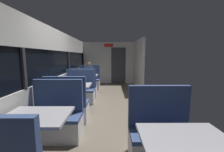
% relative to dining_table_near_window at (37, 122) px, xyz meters
% --- Properties ---
extents(ground_plane, '(3.30, 9.20, 0.02)m').
position_rel_dining_table_near_window_xyz_m(ground_plane, '(0.89, 2.09, -0.65)').
color(ground_plane, '#665B4C').
extents(carriage_window_panel_left, '(0.09, 8.48, 2.30)m').
position_rel_dining_table_near_window_xyz_m(carriage_window_panel_left, '(-0.56, 2.09, 0.47)').
color(carriage_window_panel_left, beige).
rests_on(carriage_window_panel_left, ground_plane).
extents(carriage_end_bulkhead, '(2.90, 0.11, 2.30)m').
position_rel_dining_table_near_window_xyz_m(carriage_end_bulkhead, '(0.95, 6.28, 0.50)').
color(carriage_end_bulkhead, beige).
rests_on(carriage_end_bulkhead, ground_plane).
extents(carriage_aisle_panel_right, '(0.08, 2.40, 2.30)m').
position_rel_dining_table_near_window_xyz_m(carriage_aisle_panel_right, '(2.34, 5.09, 0.51)').
color(carriage_aisle_panel_right, beige).
rests_on(carriage_aisle_panel_right, ground_plane).
extents(dining_table_near_window, '(0.90, 0.70, 0.74)m').
position_rel_dining_table_near_window_xyz_m(dining_table_near_window, '(0.00, 0.00, 0.00)').
color(dining_table_near_window, '#9E9EA3').
rests_on(dining_table_near_window, ground_plane).
extents(bench_near_window_facing_entry, '(0.95, 0.50, 1.10)m').
position_rel_dining_table_near_window_xyz_m(bench_near_window_facing_entry, '(0.00, 0.70, -0.31)').
color(bench_near_window_facing_entry, silver).
rests_on(bench_near_window_facing_entry, ground_plane).
extents(dining_table_mid_window, '(0.90, 0.70, 0.74)m').
position_rel_dining_table_near_window_xyz_m(dining_table_mid_window, '(0.00, 2.12, 0.00)').
color(dining_table_mid_window, '#9E9EA3').
rests_on(dining_table_mid_window, ground_plane).
extents(bench_mid_window_facing_end, '(0.95, 0.50, 1.10)m').
position_rel_dining_table_near_window_xyz_m(bench_mid_window_facing_end, '(0.00, 1.42, -0.31)').
color(bench_mid_window_facing_end, silver).
rests_on(bench_mid_window_facing_end, ground_plane).
extents(bench_mid_window_facing_entry, '(0.95, 0.50, 1.10)m').
position_rel_dining_table_near_window_xyz_m(bench_mid_window_facing_entry, '(0.00, 2.82, -0.31)').
color(bench_mid_window_facing_entry, silver).
rests_on(bench_mid_window_facing_entry, ground_plane).
extents(dining_table_far_window, '(0.90, 0.70, 0.74)m').
position_rel_dining_table_near_window_xyz_m(dining_table_far_window, '(0.00, 4.24, 0.00)').
color(dining_table_far_window, '#9E9EA3').
rests_on(dining_table_far_window, ground_plane).
extents(bench_far_window_facing_end, '(0.95, 0.50, 1.10)m').
position_rel_dining_table_near_window_xyz_m(bench_far_window_facing_end, '(0.00, 3.54, -0.31)').
color(bench_far_window_facing_end, silver).
rests_on(bench_far_window_facing_end, ground_plane).
extents(bench_far_window_facing_entry, '(0.95, 0.50, 1.10)m').
position_rel_dining_table_near_window_xyz_m(bench_far_window_facing_entry, '(0.00, 4.94, -0.31)').
color(bench_far_window_facing_entry, silver).
rests_on(bench_far_window_facing_entry, ground_plane).
extents(dining_table_front_aisle, '(0.90, 0.70, 0.74)m').
position_rel_dining_table_near_window_xyz_m(dining_table_front_aisle, '(1.79, -0.60, 0.00)').
color(dining_table_front_aisle, '#9E9EA3').
rests_on(dining_table_front_aisle, ground_plane).
extents(bench_front_aisle_facing_entry, '(0.95, 0.50, 1.10)m').
position_rel_dining_table_near_window_xyz_m(bench_front_aisle_facing_entry, '(1.79, 0.10, -0.31)').
color(bench_front_aisle_facing_entry, silver).
rests_on(bench_front_aisle_facing_entry, ground_plane).
extents(seated_passenger, '(0.47, 0.55, 1.26)m').
position_rel_dining_table_near_window_xyz_m(seated_passenger, '(0.00, 4.87, -0.10)').
color(seated_passenger, '#26262D').
rests_on(seated_passenger, ground_plane).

